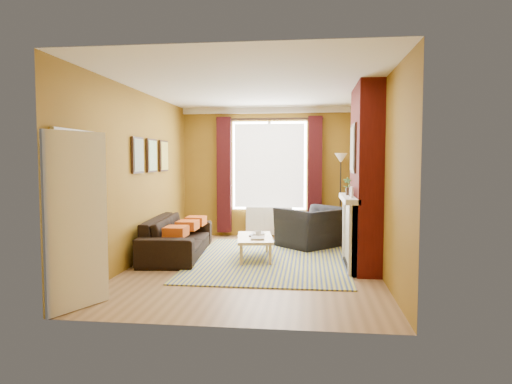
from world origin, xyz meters
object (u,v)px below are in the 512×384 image
armchair (313,227)px  floor_lamp (341,172)px  coffee_table (255,239)px  sofa (178,236)px  wicker_stool (283,228)px

armchair → floor_lamp: (0.56, 0.79, 1.05)m
coffee_table → floor_lamp: 2.73m
sofa → armchair: bearing=-70.8°
sofa → coffee_table: sofa is taller
coffee_table → armchair: bearing=41.9°
armchair → sofa: bearing=-22.0°
sofa → armchair: size_ratio=1.97×
coffee_table → wicker_stool: 2.00m
sofa → floor_lamp: bearing=-62.7°
armchair → wicker_stool: 1.01m
floor_lamp → coffee_table: bearing=-128.1°
sofa → coffee_table: 1.39m
sofa → coffee_table: bearing=-100.1°
armchair → coffee_table: size_ratio=0.97×
wicker_stool → floor_lamp: size_ratio=0.28×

